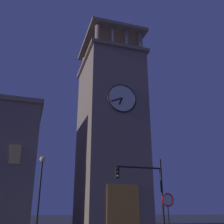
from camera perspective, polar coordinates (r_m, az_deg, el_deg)
name	(u,v)px	position (r m, az deg, el deg)	size (l,w,h in m)	color
clocktower	(110,133)	(31.92, -0.45, -4.49)	(7.12, 9.36, 25.61)	gray
traffic_signal_near	(146,185)	(19.23, 7.30, -15.08)	(3.48, 0.41, 5.11)	black
street_lamp	(41,179)	(21.67, -14.98, -13.67)	(0.44, 0.44, 5.62)	black
no_horn_sign	(168,203)	(16.63, 11.82, -18.50)	(0.78, 0.14, 2.59)	black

